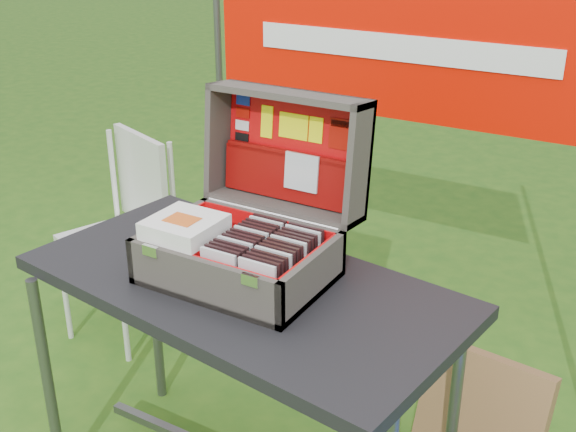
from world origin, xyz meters
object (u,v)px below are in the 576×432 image
Objects in this scene: table at (245,394)px; cardboard_box at (480,419)px; suitcase at (248,193)px; chair at (117,243)px.

table is 2.91× the size of cardboard_box.
table is at bearing -79.68° from suitcase.
chair reaches higher than table.
table is 1.16m from chair.
chair is (-1.03, 0.54, 0.04)m from table.
suitcase is at bearing -4.75° from chair.
table is 0.80m from cardboard_box.
suitcase is at bearing -139.93° from cardboard_box.
table is 1.45× the size of chair.
suitcase is 1.12m from cardboard_box.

